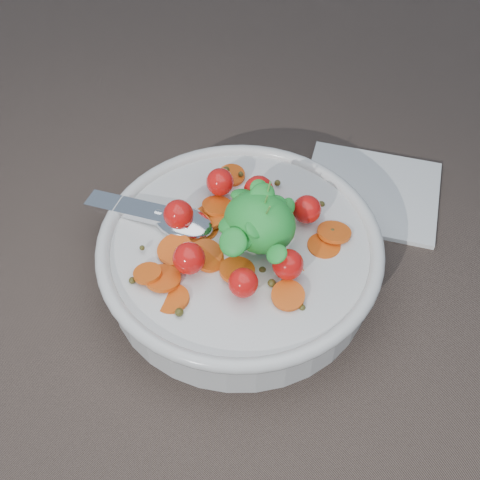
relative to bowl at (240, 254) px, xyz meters
The scene contains 3 objects.
ground 0.05m from the bowl, 57.40° to the left, with size 6.00×6.00×0.00m, color brown.
bowl is the anchor object (origin of this frame).
napkin 0.20m from the bowl, 76.32° to the left, with size 0.16×0.14×0.01m, color white.
Camera 1 is at (0.22, -0.33, 0.51)m, focal length 45.00 mm.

